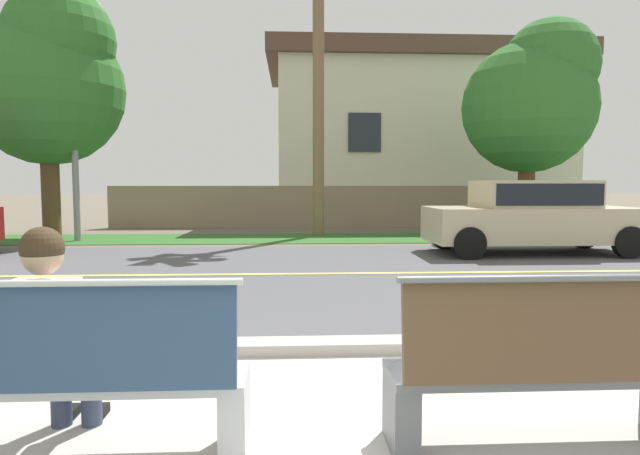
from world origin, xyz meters
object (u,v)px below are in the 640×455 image
at_px(bench_right, 546,372).
at_px(shade_tree_far_left, 50,78).
at_px(seated_person_white, 53,330).
at_px(shade_tree_left, 534,98).
at_px(bench_left, 82,380).
at_px(car_beige_far, 532,213).
at_px(streetlamp, 76,89).

distance_m(bench_right, shade_tree_far_left, 14.62).
bearing_deg(seated_person_white, bench_right, -3.58).
xyz_separation_m(bench_right, shade_tree_left, (5.17, 11.82, 3.34)).
relative_size(bench_left, shade_tree_far_left, 0.26).
bearing_deg(bench_left, car_beige_far, 53.73).
relative_size(car_beige_far, streetlamp, 0.64).
relative_size(bench_right, shade_tree_left, 0.29).
height_order(streetlamp, shade_tree_far_left, streetlamp).
height_order(bench_right, shade_tree_left, shade_tree_left).
relative_size(seated_person_white, shade_tree_left, 0.21).
distance_m(car_beige_far, shade_tree_left, 4.77).
height_order(bench_right, seated_person_white, seated_person_white).
bearing_deg(shade_tree_far_left, seated_person_white, -67.29).
xyz_separation_m(car_beige_far, shade_tree_left, (1.50, 3.44, 2.94)).
distance_m(bench_left, shade_tree_far_left, 13.49).
xyz_separation_m(bench_left, shade_tree_far_left, (-5.12, 11.90, 3.75)).
distance_m(shade_tree_far_left, shade_tree_left, 12.78).
xyz_separation_m(seated_person_white, shade_tree_far_left, (-4.91, 11.74, 3.53)).
relative_size(streetlamp, shade_tree_far_left, 1.05).
bearing_deg(shade_tree_left, seated_person_white, -124.01).
height_order(seated_person_white, shade_tree_left, shade_tree_left).
relative_size(bench_right, shade_tree_far_left, 0.26).
xyz_separation_m(bench_right, shade_tree_far_left, (-7.61, 11.90, 3.75)).
bearing_deg(car_beige_far, shade_tree_far_left, 162.62).
bearing_deg(seated_person_white, car_beige_far, 52.24).
xyz_separation_m(bench_right, seated_person_white, (-2.70, 0.17, 0.23)).
height_order(seated_person_white, streetlamp, streetlamp).
relative_size(bench_left, bench_right, 1.00).
height_order(bench_left, shade_tree_left, shade_tree_left).
distance_m(seated_person_white, streetlamp, 12.62).
xyz_separation_m(bench_left, car_beige_far, (6.15, 8.38, 0.40)).
distance_m(streetlamp, shade_tree_far_left, 0.85).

